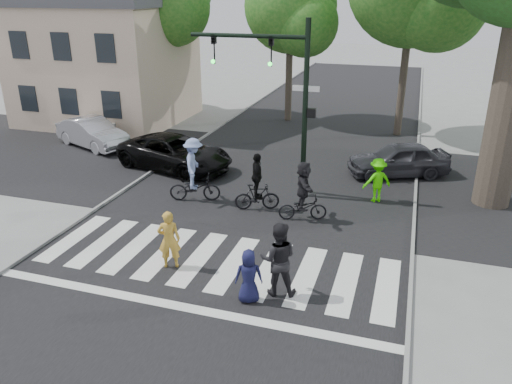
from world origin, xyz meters
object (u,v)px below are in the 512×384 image
car_grey (398,159)px  pedestrian_woman (169,240)px  car_suv (175,153)px  cyclist_left (194,174)px  pedestrian_child (249,276)px  cyclist_mid (257,187)px  cyclist_right (303,194)px  traffic_signal (281,84)px  pedestrian_adult (278,259)px  car_silver (92,133)px

car_grey → pedestrian_woman: bearing=-53.6°
pedestrian_woman → car_suv: bearing=-87.5°
cyclist_left → car_suv: (-2.11, 2.79, -0.29)m
cyclist_left → pedestrian_child: bearing=-54.6°
cyclist_mid → cyclist_right: size_ratio=1.00×
traffic_signal → car_suv: size_ratio=1.23×
traffic_signal → car_suv: (-4.71, 1.28, -3.22)m
cyclist_mid → pedestrian_adult: bearing=-66.8°
pedestrian_child → cyclist_mid: 5.28m
cyclist_left → pedestrian_adult: bearing=-47.7°
cyclist_right → car_silver: size_ratio=0.48×
pedestrian_child → cyclist_left: 6.35m
cyclist_mid → car_grey: size_ratio=0.50×
cyclist_mid → cyclist_right: bearing=-11.0°
pedestrian_adult → cyclist_right: (-0.34, 4.25, -0.07)m
car_silver → car_grey: size_ratio=1.04×
cyclist_left → traffic_signal: bearing=30.2°
traffic_signal → cyclist_left: 4.21m
pedestrian_woman → pedestrian_adult: pedestrian_adult is taller
cyclist_left → cyclist_mid: 2.28m
traffic_signal → cyclist_left: (-2.60, -1.51, -2.94)m
cyclist_right → car_suv: cyclist_right is taller
cyclist_left → car_grey: bearing=35.7°
pedestrian_child → cyclist_mid: (-1.40, 5.09, 0.13)m
car_suv → pedestrian_adult: bearing=-124.7°
pedestrian_woman → car_suv: size_ratio=0.33×
cyclist_left → cyclist_right: bearing=-5.8°
cyclist_right → car_suv: (-6.00, 3.19, -0.19)m
pedestrian_woman → pedestrian_child: pedestrian_woman is taller
pedestrian_woman → car_silver: 12.05m
pedestrian_child → car_grey: pedestrian_child is taller
cyclist_mid → car_silver: bearing=154.5°
pedestrian_woman → car_grey: (5.33, 9.01, -0.14)m
pedestrian_woman → cyclist_mid: size_ratio=0.83×
cyclist_mid → car_grey: cyclist_mid is taller
pedestrian_woman → pedestrian_adult: 3.04m
car_grey → car_silver: bearing=-111.7°
cyclist_right → pedestrian_adult: bearing=-85.4°
cyclist_right → car_grey: 5.75m
traffic_signal → cyclist_left: bearing=-149.8°
pedestrian_adult → car_suv: pedestrian_adult is taller
pedestrian_woman → pedestrian_adult: (3.02, -0.33, 0.13)m
pedestrian_woman → cyclist_left: 4.48m
traffic_signal → car_suv: bearing=164.8°
pedestrian_child → car_grey: bearing=-124.9°
pedestrian_woman → cyclist_mid: (1.06, 4.23, -0.00)m
cyclist_left → cyclist_right: cyclist_left is taller
car_silver → car_grey: car_silver is taller
pedestrian_adult → car_grey: bearing=-117.2°
traffic_signal → car_suv: traffic_signal is taller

